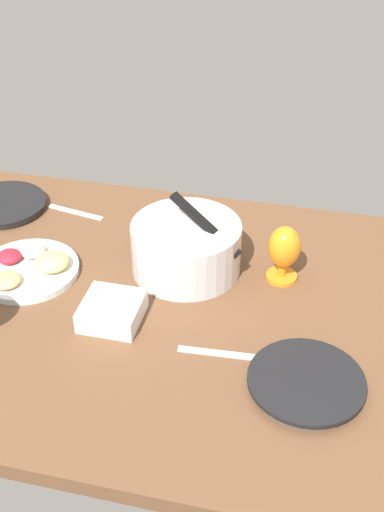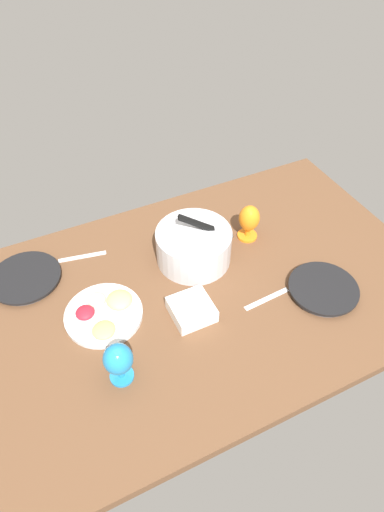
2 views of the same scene
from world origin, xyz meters
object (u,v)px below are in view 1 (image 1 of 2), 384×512
fruit_platter (29,268)px  square_bowl_white (112,310)px  mixing_bowl (186,246)px  hurricane_glass_orange (284,249)px  dinner_plate_left (3,205)px  dinner_plate_right (306,383)px

fruit_platter → square_bowl_white: (26.52, -12.08, 1.10)cm
mixing_bowl → hurricane_glass_orange: bearing=3.8°
dinner_plate_left → hurricane_glass_orange: bearing=-9.7°
dinner_plate_left → hurricane_glass_orange: hurricane_glass_orange is taller
dinner_plate_left → mixing_bowl: bearing=-15.1°
dinner_plate_left → square_bowl_white: bearing=-39.6°
dinner_plate_left → mixing_bowl: size_ratio=0.89×
mixing_bowl → fruit_platter: (-38.56, -11.26, -5.35)cm
dinner_plate_left → dinner_plate_right: bearing=-28.4°
hurricane_glass_orange → square_bowl_white: size_ratio=1.12×
fruit_platter → hurricane_glass_orange: hurricane_glass_orange is taller
square_bowl_white → mixing_bowl: bearing=62.7°
hurricane_glass_orange → fruit_platter: bearing=-168.5°
dinner_plate_right → fruit_platter: bearing=162.2°
dinner_plate_right → square_bowl_white: square_bowl_white is taller
dinner_plate_right → mixing_bowl: mixing_bowl is taller
hurricane_glass_orange → dinner_plate_left: bearing=170.3°
dinner_plate_right → square_bowl_white: size_ratio=1.82×
fruit_platter → mixing_bowl: bearing=16.3°
dinner_plate_right → hurricane_glass_orange: 38.11cm
mixing_bowl → hurricane_glass_orange: size_ratio=1.89×
mixing_bowl → dinner_plate_right: bearing=-45.5°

